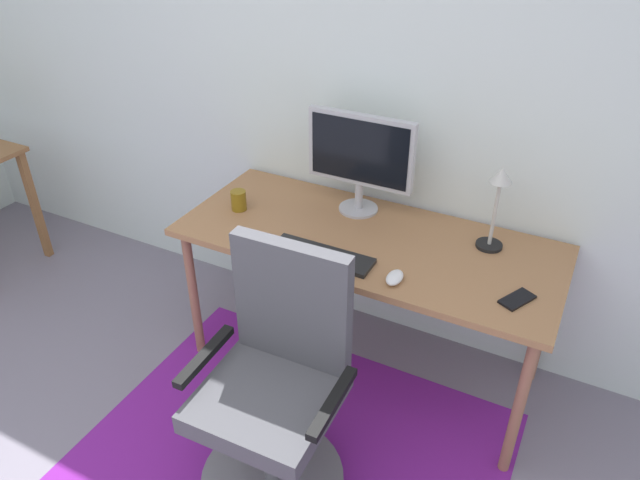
{
  "coord_description": "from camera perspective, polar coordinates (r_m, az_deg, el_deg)",
  "views": [
    {
      "loc": [
        1.17,
        -0.21,
        2.08
      ],
      "look_at": [
        0.27,
        1.54,
        0.83
      ],
      "focal_mm": 33.22,
      "sensor_mm": 36.0,
      "label": 1
    }
  ],
  "objects": [
    {
      "name": "wall_back",
      "position": [
        2.79,
        1.36,
        16.18
      ],
      "size": [
        6.0,
        0.1,
        2.6
      ],
      "primitive_type": "cube",
      "color": "silver",
      "rests_on": "ground"
    },
    {
      "name": "computer_mouse",
      "position": [
        2.28,
        7.2,
        -3.61
      ],
      "size": [
        0.06,
        0.1,
        0.03
      ],
      "primitive_type": "ellipsoid",
      "color": "white",
      "rests_on": "desk"
    },
    {
      "name": "area_rug",
      "position": [
        2.6,
        -3.34,
        -20.71
      ],
      "size": [
        1.68,
        1.43,
        0.01
      ],
      "primitive_type": "cube",
      "color": "#761E8A",
      "rests_on": "ground"
    },
    {
      "name": "cell_phone",
      "position": [
        2.29,
        18.47,
        -5.44
      ],
      "size": [
        0.12,
        0.16,
        0.01
      ],
      "primitive_type": "cube",
      "rotation": [
        0.0,
        0.0,
        -0.48
      ],
      "color": "black",
      "rests_on": "desk"
    },
    {
      "name": "monitor",
      "position": [
        2.62,
        3.91,
        8.2
      ],
      "size": [
        0.49,
        0.18,
        0.46
      ],
      "color": "#B2B2B7",
      "rests_on": "desk"
    },
    {
      "name": "desk_lamp",
      "position": [
        2.45,
        16.75,
        4.04
      ],
      "size": [
        0.11,
        0.11,
        0.36
      ],
      "color": "black",
      "rests_on": "desk"
    },
    {
      "name": "keyboard",
      "position": [
        2.4,
        0.17,
        -1.44
      ],
      "size": [
        0.43,
        0.13,
        0.02
      ],
      "primitive_type": "cube",
      "color": "black",
      "rests_on": "desk"
    },
    {
      "name": "office_chair",
      "position": [
        2.27,
        -4.28,
        -15.39
      ],
      "size": [
        0.56,
        0.56,
        1.01
      ],
      "rotation": [
        0.0,
        0.0,
        0.03
      ],
      "color": "slate",
      "rests_on": "ground"
    },
    {
      "name": "desk",
      "position": [
        2.57,
        4.53,
        -1.01
      ],
      "size": [
        1.64,
        0.69,
        0.73
      ],
      "color": "#A06E46",
      "rests_on": "ground"
    },
    {
      "name": "coffee_cup",
      "position": [
        2.74,
        -7.84,
        3.81
      ],
      "size": [
        0.07,
        0.07,
        0.09
      ],
      "primitive_type": "cylinder",
      "color": "#846214",
      "rests_on": "desk"
    }
  ]
}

